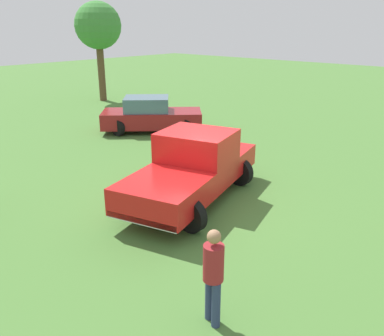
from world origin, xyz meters
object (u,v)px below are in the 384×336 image
Objects in this scene: sedan_near at (151,115)px; tree_far_center at (98,27)px; pickup_truck at (194,165)px; person_bystander at (213,272)px.

tree_far_center is (-7.73, 3.15, 3.56)m from sedan_near.
pickup_truck reaches higher than person_bystander.
sedan_near is 0.74× the size of tree_far_center.
pickup_truck reaches higher than sedan_near.
pickup_truck is 1.24× the size of sedan_near.
sedan_near is 2.59× the size of person_bystander.
pickup_truck is 7.44m from sedan_near.
pickup_truck is 0.92× the size of tree_far_center.
pickup_truck is 16.05m from tree_far_center.
person_bystander is at bearing -31.64° from tree_far_center.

